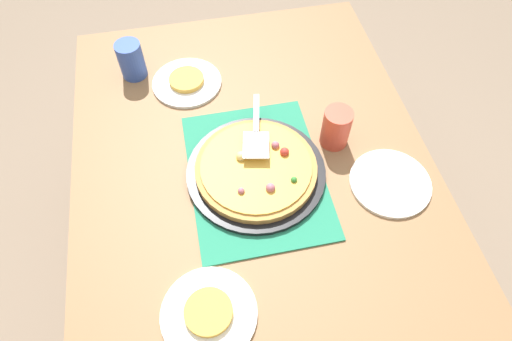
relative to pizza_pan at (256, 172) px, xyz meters
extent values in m
plane|color=#84705B|center=(0.00, 0.00, -0.76)|extent=(8.00, 8.00, 0.00)
cube|color=olive|center=(0.00, 0.00, -0.03)|extent=(1.40, 1.00, 0.03)
cube|color=olive|center=(-0.64, -0.44, -0.40)|extent=(0.07, 0.07, 0.72)
cube|color=olive|center=(-0.64, 0.44, -0.40)|extent=(0.07, 0.07, 0.72)
cube|color=#237F5B|center=(0.00, 0.00, -0.01)|extent=(0.48, 0.36, 0.01)
cylinder|color=black|center=(0.00, 0.00, 0.00)|extent=(0.38, 0.38, 0.01)
cylinder|color=#B78442|center=(0.00, 0.00, 0.02)|extent=(0.33, 0.33, 0.02)
cylinder|color=gold|center=(0.00, 0.00, 0.03)|extent=(0.30, 0.30, 0.01)
sphere|color=red|center=(-0.02, 0.08, 0.04)|extent=(0.02, 0.02, 0.02)
sphere|color=#B76675|center=(0.08, 0.02, 0.04)|extent=(0.02, 0.02, 0.02)
sphere|color=#B76675|center=(-0.05, 0.06, 0.04)|extent=(0.02, 0.02, 0.02)
sphere|color=#B76675|center=(0.07, -0.05, 0.04)|extent=(0.02, 0.02, 0.02)
sphere|color=#E5CC7F|center=(-0.03, -0.03, 0.04)|extent=(0.03, 0.03, 0.03)
sphere|color=#338433|center=(0.07, 0.09, 0.04)|extent=(0.02, 0.02, 0.02)
cylinder|color=white|center=(-0.39, -0.15, -0.01)|extent=(0.22, 0.22, 0.01)
cylinder|color=white|center=(0.35, -0.18, -0.01)|extent=(0.22, 0.22, 0.01)
cylinder|color=white|center=(0.10, 0.35, -0.01)|extent=(0.22, 0.22, 0.01)
cylinder|color=gold|center=(-0.39, -0.15, 0.01)|extent=(0.11, 0.11, 0.02)
cylinder|color=gold|center=(0.35, -0.18, 0.01)|extent=(0.11, 0.11, 0.02)
cylinder|color=#3351AD|center=(-0.47, -0.31, 0.05)|extent=(0.08, 0.08, 0.12)
cylinder|color=#E04C38|center=(-0.07, 0.24, 0.05)|extent=(0.08, 0.08, 0.12)
cube|color=silver|center=(-0.05, 0.01, 0.06)|extent=(0.10, 0.09, 0.00)
cube|color=#B2B2B7|center=(-0.16, 0.03, 0.06)|extent=(0.14, 0.04, 0.01)
camera|label=1|loc=(0.66, -0.13, 0.99)|focal=30.75mm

